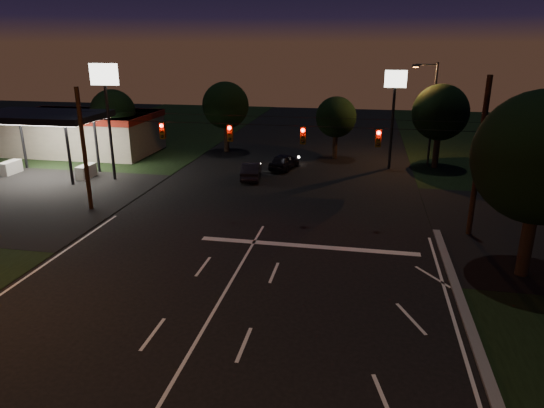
% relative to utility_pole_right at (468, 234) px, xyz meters
% --- Properties ---
extents(ground, '(140.00, 140.00, 0.00)m').
position_rel_utility_pole_right_xyz_m(ground, '(-12.00, -15.00, 0.00)').
color(ground, black).
rests_on(ground, ground).
extents(stop_bar, '(12.00, 0.50, 0.01)m').
position_rel_utility_pole_right_xyz_m(stop_bar, '(-9.00, -3.50, 0.01)').
color(stop_bar, silver).
rests_on(stop_bar, ground).
extents(utility_pole_right, '(0.30, 0.30, 9.00)m').
position_rel_utility_pole_right_xyz_m(utility_pole_right, '(0.00, 0.00, 0.00)').
color(utility_pole_right, black).
rests_on(utility_pole_right, ground).
extents(utility_pole_left, '(0.28, 0.28, 8.00)m').
position_rel_utility_pole_right_xyz_m(utility_pole_left, '(-24.00, 0.00, 0.00)').
color(utility_pole_left, black).
rests_on(utility_pole_left, ground).
extents(signal_span, '(24.00, 0.40, 1.56)m').
position_rel_utility_pole_right_xyz_m(signal_span, '(-12.00, -0.04, 5.50)').
color(signal_span, black).
rests_on(signal_span, ground).
extents(gas_station, '(14.20, 16.10, 5.25)m').
position_rel_utility_pole_right_xyz_m(gas_station, '(-33.86, 15.39, 2.38)').
color(gas_station, gray).
rests_on(gas_station, ground).
extents(pole_sign_left_near, '(2.20, 0.30, 9.10)m').
position_rel_utility_pole_right_xyz_m(pole_sign_left_near, '(-26.00, 7.00, 6.98)').
color(pole_sign_left_near, black).
rests_on(pole_sign_left_near, ground).
extents(pole_sign_right, '(1.80, 0.30, 8.40)m').
position_rel_utility_pole_right_xyz_m(pole_sign_right, '(-4.00, 15.00, 6.24)').
color(pole_sign_right, black).
rests_on(pole_sign_right, ground).
extents(street_light_right_far, '(2.20, 0.35, 9.00)m').
position_rel_utility_pole_right_xyz_m(street_light_right_far, '(-0.76, 17.00, 5.24)').
color(street_light_right_far, black).
rests_on(street_light_right_far, ground).
extents(tree_right_near, '(6.00, 6.00, 8.76)m').
position_rel_utility_pole_right_xyz_m(tree_right_near, '(1.53, -4.83, 5.68)').
color(tree_right_near, black).
rests_on(tree_right_near, ground).
extents(tree_far_a, '(4.20, 4.20, 6.42)m').
position_rel_utility_pole_right_xyz_m(tree_far_a, '(-29.98, 15.12, 4.26)').
color(tree_far_a, black).
rests_on(tree_far_a, ground).
extents(tree_far_b, '(4.60, 4.60, 6.98)m').
position_rel_utility_pole_right_xyz_m(tree_far_b, '(-19.98, 19.13, 4.61)').
color(tree_far_b, black).
rests_on(tree_far_b, ground).
extents(tree_far_c, '(3.80, 3.80, 5.86)m').
position_rel_utility_pole_right_xyz_m(tree_far_c, '(-8.98, 18.10, 3.90)').
color(tree_far_c, black).
rests_on(tree_far_c, ground).
extents(tree_far_d, '(4.80, 4.80, 7.30)m').
position_rel_utility_pole_right_xyz_m(tree_far_d, '(0.02, 16.13, 4.83)').
color(tree_far_d, black).
rests_on(tree_far_d, ground).
extents(car_oncoming_a, '(2.47, 4.32, 1.38)m').
position_rel_utility_pole_right_xyz_m(car_oncoming_a, '(-13.06, 13.05, 0.69)').
color(car_oncoming_a, black).
rests_on(car_oncoming_a, ground).
extents(car_oncoming_b, '(1.98, 4.25, 1.35)m').
position_rel_utility_pole_right_xyz_m(car_oncoming_b, '(-15.19, 9.42, 0.67)').
color(car_oncoming_b, black).
rests_on(car_oncoming_b, ground).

